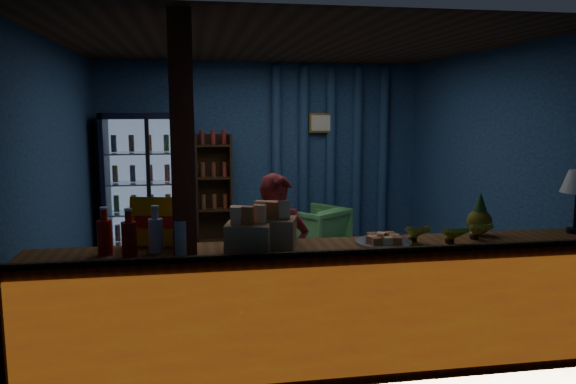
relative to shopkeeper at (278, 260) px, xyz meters
name	(u,v)px	position (x,y,z in m)	size (l,w,h in m)	color
ground	(288,290)	(0.32, 1.38, -0.71)	(4.60, 4.60, 0.00)	#515154
room_walls	(288,145)	(0.32, 1.38, 0.85)	(4.60, 4.60, 4.60)	navy
counter	(331,308)	(0.32, -0.53, -0.24)	(4.40, 0.57, 0.99)	brown
support_post	(184,203)	(-0.73, -0.52, 0.59)	(0.16, 0.16, 2.60)	#9B3416
beverage_cooler	(151,185)	(-1.23, 3.29, 0.22)	(1.20, 0.62, 1.90)	black
bottle_shelf	(214,192)	(-0.38, 3.44, 0.08)	(0.50, 0.28, 1.60)	#322210
curtain_folds	(331,154)	(1.32, 3.52, 0.59)	(1.74, 0.14, 2.50)	navy
framed_picture	(321,123)	(1.17, 3.47, 1.04)	(0.36, 0.04, 0.28)	gold
shopkeeper	(278,260)	(0.00, 0.00, 0.00)	(0.52, 0.34, 1.43)	maroon
green_chair	(315,231)	(0.92, 2.75, -0.38)	(0.71, 0.73, 0.66)	#57AF5B
side_table	(298,237)	(0.71, 2.89, -0.48)	(0.59, 0.50, 0.55)	#322210
yellow_sign	(160,222)	(-0.92, -0.30, 0.42)	(0.46, 0.19, 0.36)	yellow
soda_bottles	(143,235)	(-1.02, -0.53, 0.37)	(0.62, 0.18, 0.33)	red
snack_box_left	(248,235)	(-0.30, -0.57, 0.35)	(0.36, 0.32, 0.33)	#A77751
snack_box_centre	(273,230)	(-0.10, -0.45, 0.36)	(0.38, 0.34, 0.34)	#A77751
pastry_tray	(384,241)	(0.72, -0.53, 0.26)	(0.43, 0.43, 0.07)	silver
banana_bunches	(448,232)	(1.21, -0.55, 0.31)	(0.73, 0.29, 0.16)	gold
pineapple	(480,218)	(1.57, -0.36, 0.37)	(0.20, 0.20, 0.34)	olive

